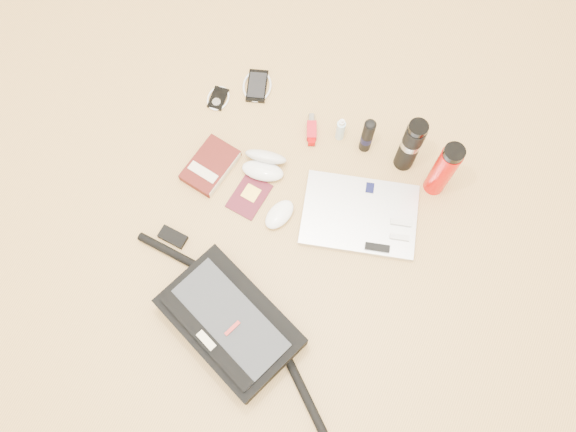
{
  "coord_description": "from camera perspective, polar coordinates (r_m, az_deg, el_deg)",
  "views": [
    {
      "loc": [
        0.22,
        -0.46,
        1.69
      ],
      "look_at": [
        -0.02,
        0.07,
        0.06
      ],
      "focal_mm": 35.0,
      "sensor_mm": 36.0,
      "label": 1
    }
  ],
  "objects": [
    {
      "name": "ground",
      "position": [
        1.77,
        -0.41,
        -2.95
      ],
      "size": [
        4.0,
        4.0,
        0.0
      ],
      "primitive_type": "plane",
      "color": "tan",
      "rests_on": "ground"
    },
    {
      "name": "inhaler",
      "position": [
        1.91,
        2.41,
        8.76
      ],
      "size": [
        0.07,
        0.11,
        0.03
      ],
      "rotation": [
        0.0,
        0.0,
        0.41
      ],
      "color": "#B4131F",
      "rests_on": "ground"
    },
    {
      "name": "sunglasses_case",
      "position": [
        1.84,
        -2.43,
        5.31
      ],
      "size": [
        0.16,
        0.14,
        0.08
      ],
      "rotation": [
        0.0,
        0.0,
        0.2
      ],
      "color": "white",
      "rests_on": "ground"
    },
    {
      "name": "messenger_bag",
      "position": [
        1.67,
        -5.95,
        -10.69
      ],
      "size": [
        0.77,
        0.38,
        0.11
      ],
      "rotation": [
        0.0,
        0.0,
        -0.37
      ],
      "color": "black",
      "rests_on": "ground"
    },
    {
      "name": "phone",
      "position": [
        2.01,
        -3.16,
        13.06
      ],
      "size": [
        0.13,
        0.14,
        0.01
      ],
      "rotation": [
        0.0,
        0.0,
        0.33
      ],
      "color": "black",
      "rests_on": "ground"
    },
    {
      "name": "laptop",
      "position": [
        1.8,
        7.32,
        0.07
      ],
      "size": [
        0.41,
        0.34,
        0.03
      ],
      "rotation": [
        0.0,
        0.0,
        0.27
      ],
      "color": "#BBBABD",
      "rests_on": "ground"
    },
    {
      "name": "spray_bottle",
      "position": [
        1.88,
        5.36,
        8.73
      ],
      "size": [
        0.03,
        0.03,
        0.11
      ],
      "rotation": [
        0.0,
        0.0,
        0.22
      ],
      "color": "#B4DEEF",
      "rests_on": "ground"
    },
    {
      "name": "mouse",
      "position": [
        1.78,
        -0.88,
        0.16
      ],
      "size": [
        0.1,
        0.13,
        0.04
      ],
      "rotation": [
        0.0,
        0.0,
        -0.27
      ],
      "color": "white",
      "rests_on": "ground"
    },
    {
      "name": "aerosol_can",
      "position": [
        1.84,
        8.07,
        8.1
      ],
      "size": [
        0.05,
        0.05,
        0.16
      ],
      "rotation": [
        0.0,
        0.0,
        -0.41
      ],
      "color": "black",
      "rests_on": "ground"
    },
    {
      "name": "passport",
      "position": [
        1.82,
        -3.95,
        2.04
      ],
      "size": [
        0.11,
        0.15,
        0.01
      ],
      "rotation": [
        0.0,
        0.0,
        -0.09
      ],
      "color": "#490F1B",
      "rests_on": "ground"
    },
    {
      "name": "ipod",
      "position": [
        1.99,
        -7.11,
        11.77
      ],
      "size": [
        0.08,
        0.09,
        0.01
      ],
      "rotation": [
        0.0,
        0.0,
        0.13
      ],
      "color": "black",
      "rests_on": "ground"
    },
    {
      "name": "thermos_black",
      "position": [
        1.8,
        12.33,
        7.03
      ],
      "size": [
        0.07,
        0.07,
        0.25
      ],
      "rotation": [
        0.0,
        0.0,
        0.15
      ],
      "color": "black",
      "rests_on": "ground"
    },
    {
      "name": "thermos_red",
      "position": [
        1.78,
        15.51,
        4.54
      ],
      "size": [
        0.09,
        0.09,
        0.26
      ],
      "rotation": [
        0.0,
        0.0,
        -0.42
      ],
      "color": "#D00704",
      "rests_on": "ground"
    },
    {
      "name": "book",
      "position": [
        1.86,
        -7.87,
        5.07
      ],
      "size": [
        0.15,
        0.2,
        0.03
      ],
      "rotation": [
        0.0,
        0.0,
        -0.15
      ],
      "color": "#48120E",
      "rests_on": "ground"
    }
  ]
}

